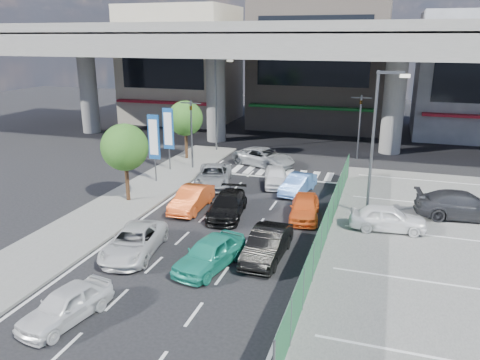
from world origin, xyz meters
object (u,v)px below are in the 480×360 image
(van_white_back_left, at_px, (66,305))
(sedan_black_mid, at_px, (227,205))
(wagon_silver_front_left, at_px, (214,176))
(parked_sedan_white, at_px, (388,218))
(signboard_far, at_px, (168,131))
(tree_far, at_px, (185,118))
(sedan_white_front_mid, at_px, (276,176))
(parked_sedan_dgrey, at_px, (464,205))
(taxi_orange_left, at_px, (192,199))
(kei_truck_front_right, at_px, (298,184))
(hatch_black_mid_right, at_px, (267,244))
(taxi_teal_mid, at_px, (210,253))
(traffic_light_left, at_px, (191,118))
(traffic_light_right, at_px, (360,111))
(street_lamp_right, at_px, (377,132))
(traffic_cone, at_px, (367,206))
(tree_near, at_px, (125,147))
(crossing_wagon_silver, at_px, (264,157))
(signboard_near, at_px, (154,139))
(sedan_white_mid_left, at_px, (134,242))
(street_lamp_left, at_px, (218,97))
(taxi_orange_right, at_px, (305,207))

(van_white_back_left, relative_size, sedan_black_mid, 0.83)
(wagon_silver_front_left, distance_m, parked_sedan_white, 12.24)
(signboard_far, distance_m, wagon_silver_front_left, 5.49)
(tree_far, relative_size, sedan_white_front_mid, 1.28)
(wagon_silver_front_left, distance_m, parked_sedan_dgrey, 15.36)
(tree_far, distance_m, wagon_silver_front_left, 7.87)
(taxi_orange_left, bearing_deg, van_white_back_left, -89.76)
(van_white_back_left, xyz_separation_m, kei_truck_front_right, (5.09, 16.45, -0.01))
(hatch_black_mid_right, bearing_deg, taxi_teal_mid, -141.77)
(taxi_teal_mid, xyz_separation_m, parked_sedan_dgrey, (11.19, 9.53, 0.11))
(signboard_far, relative_size, parked_sedan_dgrey, 0.92)
(kei_truck_front_right, relative_size, parked_sedan_white, 0.96)
(tree_far, relative_size, van_white_back_left, 1.32)
(traffic_light_left, height_order, traffic_light_right, same)
(signboard_far, height_order, hatch_black_mid_right, signboard_far)
(street_lamp_right, xyz_separation_m, traffic_cone, (-0.17, 0.48, -4.35))
(kei_truck_front_right, bearing_deg, tree_far, 161.52)
(taxi_teal_mid, bearing_deg, sedan_black_mid, 115.28)
(tree_near, bearing_deg, traffic_light_right, 50.19)
(crossing_wagon_silver, bearing_deg, street_lamp_right, -112.91)
(tree_near, bearing_deg, signboard_near, 92.87)
(sedan_white_mid_left, distance_m, sedan_white_front_mid, 12.76)
(street_lamp_right, height_order, tree_far, street_lamp_right)
(van_white_back_left, relative_size, hatch_black_mid_right, 0.87)
(street_lamp_left, distance_m, tree_near, 14.08)
(taxi_orange_left, height_order, parked_sedan_dgrey, parked_sedan_dgrey)
(sedan_white_mid_left, distance_m, parked_sedan_dgrey, 17.69)
(sedan_white_mid_left, relative_size, taxi_teal_mid, 1.11)
(tree_near, distance_m, parked_sedan_dgrey, 19.47)
(street_lamp_left, xyz_separation_m, hatch_black_mid_right, (9.32, -18.84, -4.08))
(traffic_light_right, distance_m, taxi_orange_left, 17.51)
(traffic_light_left, relative_size, taxi_orange_left, 1.28)
(sedan_white_mid_left, height_order, crossing_wagon_silver, crossing_wagon_silver)
(signboard_near, xyz_separation_m, parked_sedan_dgrey, (19.25, -0.91, -2.26))
(tree_far, relative_size, taxi_orange_left, 1.18)
(traffic_light_right, xyz_separation_m, crossing_wagon_silver, (-6.74, -4.53, -3.24))
(taxi_orange_right, bearing_deg, sedan_black_mid, -174.95)
(street_lamp_right, distance_m, wagon_silver_front_left, 11.50)
(parked_sedan_white, distance_m, traffic_cone, 2.64)
(signboard_far, xyz_separation_m, hatch_black_mid_right, (10.60, -11.84, -2.37))
(traffic_light_right, xyz_separation_m, sedan_black_mid, (-5.96, -15.40, -3.30))
(taxi_teal_mid, bearing_deg, signboard_near, 140.72)
(taxi_teal_mid, height_order, parked_sedan_dgrey, parked_sedan_dgrey)
(street_lamp_left, distance_m, signboard_far, 7.32)
(van_white_back_left, bearing_deg, parked_sedan_dgrey, 56.38)
(hatch_black_mid_right, bearing_deg, van_white_back_left, -127.49)
(signboard_far, bearing_deg, crossing_wagon_silver, 28.64)
(traffic_light_left, distance_m, hatch_black_mid_right, 16.13)
(sedan_white_front_mid, distance_m, traffic_cone, 7.08)
(van_white_back_left, bearing_deg, taxi_teal_mid, 68.13)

